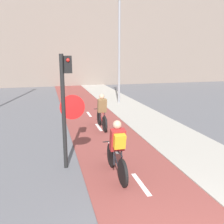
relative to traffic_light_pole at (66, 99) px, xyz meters
The scene contains 5 objects.
building_row_background 21.61m from the traffic_light_pole, 85.70° to the left, with size 60.00×5.20×12.23m.
traffic_light_pole is the anchor object (origin of this frame).
street_lamp_sidewalk 9.70m from the traffic_light_pole, 65.22° to the left, with size 0.36×0.36×6.55m.
cyclist_near 1.89m from the traffic_light_pole, 37.52° to the right, with size 0.46×1.78×1.50m.
cyclist_far 4.01m from the traffic_light_pole, 63.43° to the left, with size 0.46×1.76×1.50m.
Camera 1 is at (-2.08, -2.13, 3.08)m, focal length 40.00 mm.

